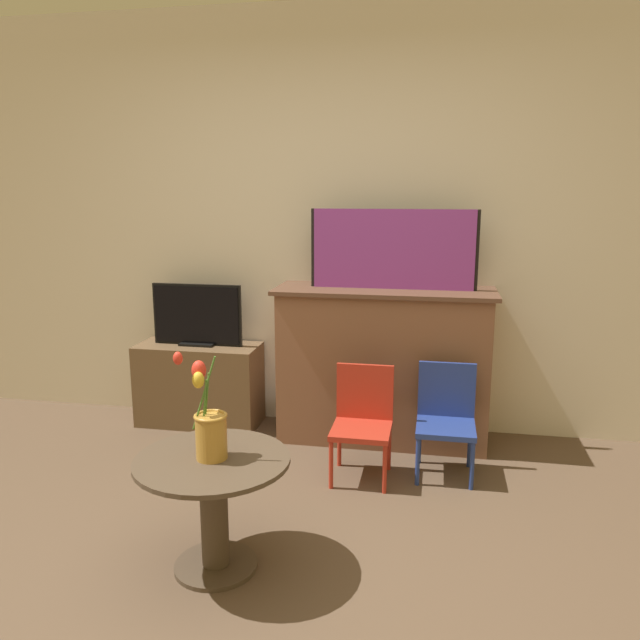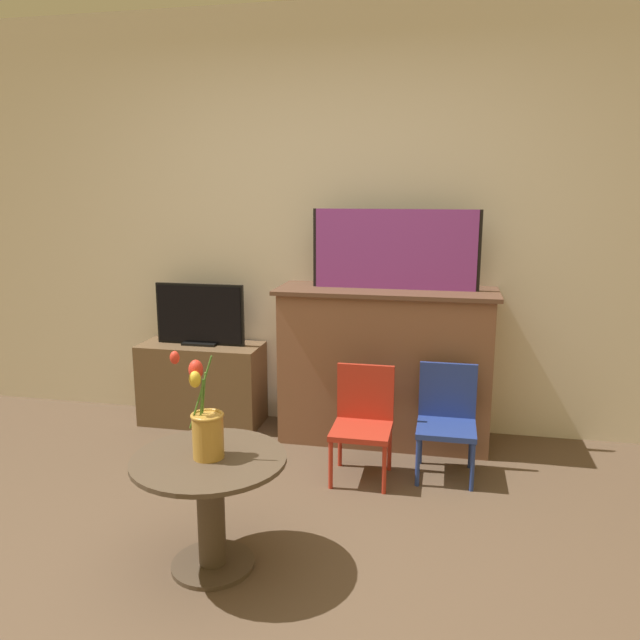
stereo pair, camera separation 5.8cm
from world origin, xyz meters
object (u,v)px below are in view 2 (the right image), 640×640
(painting, at_px, (395,249))
(vase_tulips, at_px, (206,425))
(tv_monitor, at_px, (200,315))
(chair_blue, at_px, (447,416))
(chair_red, at_px, (363,417))

(painting, distance_m, vase_tulips, 1.76)
(painting, xyz_separation_m, tv_monitor, (-1.29, 0.03, -0.47))
(painting, bearing_deg, chair_blue, -51.11)
(chair_blue, bearing_deg, chair_red, -164.54)
(painting, height_order, tv_monitor, painting)
(tv_monitor, bearing_deg, chair_blue, -15.65)
(chair_red, height_order, chair_blue, same)
(chair_red, bearing_deg, painting, 79.23)
(chair_blue, height_order, vase_tulips, vase_tulips)
(painting, height_order, vase_tulips, painting)
(tv_monitor, distance_m, chair_blue, 1.75)
(chair_red, bearing_deg, chair_blue, 15.46)
(vase_tulips, bearing_deg, chair_blue, 49.36)
(chair_red, xyz_separation_m, chair_blue, (0.45, 0.13, 0.00))
(tv_monitor, distance_m, chair_red, 1.38)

